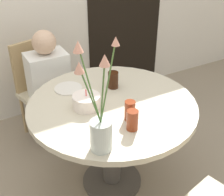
{
  "coord_description": "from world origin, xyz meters",
  "views": [
    {
      "loc": [
        -0.87,
        -1.59,
        1.9
      ],
      "look_at": [
        0.0,
        0.0,
        0.79
      ],
      "focal_mm": 50.0,
      "sensor_mm": 36.0,
      "label": 1
    }
  ],
  "objects_px": {
    "chair_left_flank": "(40,84)",
    "drink_glass_1": "(130,110)",
    "person_boy": "(50,92)",
    "side_plate": "(68,88)",
    "drink_glass_0": "(132,120)",
    "flower_vase": "(99,124)",
    "drink_glass_2": "(113,80)",
    "birthday_cake": "(86,101)"
  },
  "relations": [
    {
      "from": "drink_glass_1",
      "to": "drink_glass_2",
      "type": "bearing_deg",
      "value": 75.31
    },
    {
      "from": "side_plate",
      "to": "person_boy",
      "type": "bearing_deg",
      "value": 91.31
    },
    {
      "from": "chair_left_flank",
      "to": "flower_vase",
      "type": "height_order",
      "value": "flower_vase"
    },
    {
      "from": "chair_left_flank",
      "to": "drink_glass_0",
      "type": "xyz_separation_m",
      "value": [
        0.2,
        -1.26,
        0.31
      ]
    },
    {
      "from": "birthday_cake",
      "to": "flower_vase",
      "type": "xyz_separation_m",
      "value": [
        -0.11,
        -0.42,
        0.13
      ]
    },
    {
      "from": "flower_vase",
      "to": "drink_glass_0",
      "type": "distance_m",
      "value": 0.29
    },
    {
      "from": "drink_glass_0",
      "to": "drink_glass_1",
      "type": "height_order",
      "value": "same"
    },
    {
      "from": "chair_left_flank",
      "to": "drink_glass_1",
      "type": "xyz_separation_m",
      "value": [
        0.25,
        -1.16,
        0.31
      ]
    },
    {
      "from": "chair_left_flank",
      "to": "side_plate",
      "type": "relative_size",
      "value": 4.41
    },
    {
      "from": "birthday_cake",
      "to": "drink_glass_0",
      "type": "xyz_separation_m",
      "value": [
        0.14,
        -0.35,
        0.02
      ]
    },
    {
      "from": "chair_left_flank",
      "to": "drink_glass_1",
      "type": "bearing_deg",
      "value": -92.35
    },
    {
      "from": "flower_vase",
      "to": "drink_glass_0",
      "type": "xyz_separation_m",
      "value": [
        0.25,
        0.07,
        -0.11
      ]
    },
    {
      "from": "drink_glass_2",
      "to": "drink_glass_0",
      "type": "bearing_deg",
      "value": -106.4
    },
    {
      "from": "drink_glass_2",
      "to": "person_boy",
      "type": "xyz_separation_m",
      "value": [
        -0.31,
        0.6,
        -0.32
      ]
    },
    {
      "from": "birthday_cake",
      "to": "drink_glass_0",
      "type": "height_order",
      "value": "birthday_cake"
    },
    {
      "from": "chair_left_flank",
      "to": "person_boy",
      "type": "height_order",
      "value": "person_boy"
    },
    {
      "from": "side_plate",
      "to": "drink_glass_2",
      "type": "bearing_deg",
      "value": -24.59
    },
    {
      "from": "birthday_cake",
      "to": "drink_glass_1",
      "type": "distance_m",
      "value": 0.31
    },
    {
      "from": "side_plate",
      "to": "drink_glass_0",
      "type": "bearing_deg",
      "value": -76.48
    },
    {
      "from": "drink_glass_1",
      "to": "person_boy",
      "type": "height_order",
      "value": "person_boy"
    },
    {
      "from": "chair_left_flank",
      "to": "drink_glass_2",
      "type": "bearing_deg",
      "value": -79.16
    },
    {
      "from": "drink_glass_0",
      "to": "drink_glass_2",
      "type": "distance_m",
      "value": 0.53
    },
    {
      "from": "birthday_cake",
      "to": "side_plate",
      "type": "relative_size",
      "value": 0.91
    },
    {
      "from": "side_plate",
      "to": "drink_glass_0",
      "type": "xyz_separation_m",
      "value": [
        0.15,
        -0.64,
        0.06
      ]
    },
    {
      "from": "flower_vase",
      "to": "side_plate",
      "type": "bearing_deg",
      "value": 82.07
    },
    {
      "from": "flower_vase",
      "to": "drink_glass_1",
      "type": "distance_m",
      "value": 0.36
    },
    {
      "from": "person_boy",
      "to": "side_plate",
      "type": "bearing_deg",
      "value": -88.69
    },
    {
      "from": "flower_vase",
      "to": "drink_glass_0",
      "type": "bearing_deg",
      "value": 15.66
    },
    {
      "from": "flower_vase",
      "to": "drink_glass_0",
      "type": "height_order",
      "value": "flower_vase"
    },
    {
      "from": "flower_vase",
      "to": "drink_glass_2",
      "type": "distance_m",
      "value": 0.71
    },
    {
      "from": "drink_glass_0",
      "to": "drink_glass_2",
      "type": "relative_size",
      "value": 1.03
    },
    {
      "from": "chair_left_flank",
      "to": "birthday_cake",
      "type": "xyz_separation_m",
      "value": [
        0.07,
        -0.9,
        0.29
      ]
    },
    {
      "from": "flower_vase",
      "to": "person_boy",
      "type": "xyz_separation_m",
      "value": [
        0.09,
        1.17,
        -0.43
      ]
    },
    {
      "from": "birthday_cake",
      "to": "drink_glass_2",
      "type": "bearing_deg",
      "value": 27.88
    },
    {
      "from": "flower_vase",
      "to": "drink_glass_1",
      "type": "relative_size",
      "value": 5.14
    },
    {
      "from": "chair_left_flank",
      "to": "birthday_cake",
      "type": "bearing_deg",
      "value": -100.22
    },
    {
      "from": "drink_glass_0",
      "to": "birthday_cake",
      "type": "bearing_deg",
      "value": 111.62
    },
    {
      "from": "person_boy",
      "to": "birthday_cake",
      "type": "bearing_deg",
      "value": -88.05
    },
    {
      "from": "side_plate",
      "to": "birthday_cake",
      "type": "bearing_deg",
      "value": -87.03
    },
    {
      "from": "chair_left_flank",
      "to": "birthday_cake",
      "type": "height_order",
      "value": "chair_left_flank"
    },
    {
      "from": "chair_left_flank",
      "to": "drink_glass_0",
      "type": "relative_size",
      "value": 6.96
    },
    {
      "from": "birthday_cake",
      "to": "drink_glass_2",
      "type": "relative_size",
      "value": 1.48
    }
  ]
}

